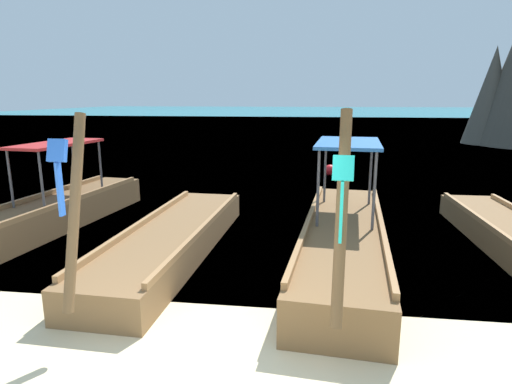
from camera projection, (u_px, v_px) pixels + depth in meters
name	position (u px, v px, depth m)	size (l,w,h in m)	color
sea_water	(306.00, 116.00, 64.04)	(120.00, 120.00, 0.00)	#147A89
longtail_boat_violet_ribbon	(36.00, 218.00, 8.96)	(1.86, 7.19, 2.66)	brown
longtail_boat_blue_ribbon	(173.00, 240.00, 7.90)	(1.55, 6.12, 2.69)	brown
longtail_boat_turquoise_ribbon	(344.00, 239.00, 7.64)	(1.91, 6.69, 2.75)	brown
longtail_boat_yellow_ribbon	(512.00, 236.00, 8.17)	(1.22, 5.41, 2.26)	brown
mooring_buoy_near	(330.00, 170.00, 15.74)	(0.42, 0.42, 0.42)	red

